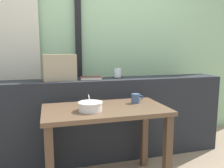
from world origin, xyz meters
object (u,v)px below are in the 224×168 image
at_px(soup_bowl, 90,106).
at_px(ceramic_mug, 136,98).
at_px(closed_book, 91,78).
at_px(throw_pillow, 60,68).
at_px(coaster_square, 118,77).
at_px(breakfast_table, 105,122).
at_px(juice_glass, 118,73).

height_order(soup_bowl, ceramic_mug, soup_bowl).
relative_size(closed_book, ceramic_mug, 2.15).
bearing_deg(throw_pillow, coaster_square, 5.56).
height_order(breakfast_table, closed_book, closed_book).
bearing_deg(closed_book, breakfast_table, -87.16).
distance_m(soup_bowl, ceramic_mug, 0.47).
relative_size(breakfast_table, juice_glass, 10.45).
relative_size(soup_bowl, ceramic_mug, 1.73).
distance_m(breakfast_table, throw_pillow, 0.76).
bearing_deg(breakfast_table, ceramic_mug, 15.95).
distance_m(juice_glass, closed_book, 0.32).
xyz_separation_m(breakfast_table, ceramic_mug, (0.31, 0.09, 0.17)).
height_order(coaster_square, juice_glass, juice_glass).
height_order(coaster_square, throw_pillow, throw_pillow).
bearing_deg(breakfast_table, throw_pillow, 123.08).
distance_m(breakfast_table, juice_glass, 0.74).
relative_size(throw_pillow, ceramic_mug, 2.83).
relative_size(coaster_square, throw_pillow, 0.31).
height_order(breakfast_table, soup_bowl, soup_bowl).
bearing_deg(juice_glass, closed_book, -167.15).
bearing_deg(closed_book, ceramic_mug, -51.81).
distance_m(juice_glass, soup_bowl, 0.79).
relative_size(juice_glass, throw_pillow, 0.31).
height_order(breakfast_table, juice_glass, juice_glass).
bearing_deg(soup_bowl, ceramic_mug, 18.61).
bearing_deg(coaster_square, throw_pillow, -174.44).
bearing_deg(soup_bowl, coaster_square, 56.60).
distance_m(coaster_square, throw_pillow, 0.64).
bearing_deg(coaster_square, ceramic_mug, -87.55).
distance_m(breakfast_table, coaster_square, 0.71).
bearing_deg(closed_book, soup_bowl, -101.17).
height_order(coaster_square, soup_bowl, coaster_square).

